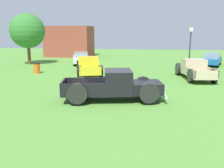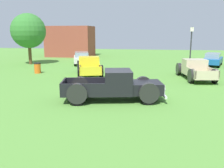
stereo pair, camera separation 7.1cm
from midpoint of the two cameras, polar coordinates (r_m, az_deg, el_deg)
ground_plane at (r=13.95m, az=1.39°, el=-3.01°), size 80.00×80.00×0.00m
pickup_truck_foreground at (r=13.09m, az=1.86°, el=-0.48°), size 5.66×3.01×1.65m
pickup_truck_behind_left at (r=21.37m, az=-5.30°, el=4.21°), size 3.28×5.42×1.56m
pickup_truck_behind_right at (r=20.57m, az=18.65°, el=3.30°), size 2.66×5.25×1.54m
sedan_distant_a at (r=29.12m, az=22.54°, el=5.38°), size 2.96×4.49×1.39m
sedan_distant_b at (r=28.37m, az=-7.01°, el=6.07°), size 2.92×4.56×1.42m
lamp_post_near at (r=23.77m, az=17.95°, el=7.89°), size 0.36×0.36×4.12m
trash_can at (r=22.96m, az=-16.89°, el=3.61°), size 0.59×0.59×0.95m
oak_tree_east at (r=29.68m, az=-18.84°, el=11.63°), size 3.88×3.88×5.72m
brick_pavilion at (r=38.41m, az=-9.57°, el=9.78°), size 6.65×4.63×4.53m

